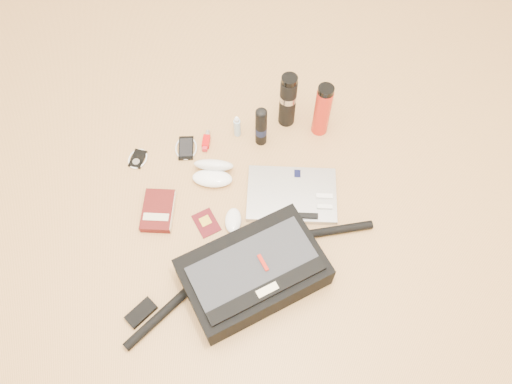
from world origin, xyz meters
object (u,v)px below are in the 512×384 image
book (158,211)px  laptop (292,195)px  messenger_bag (253,272)px  thermos_black (288,100)px  thermos_red (322,110)px

book → laptop: bearing=10.8°
messenger_bag → thermos_black: 0.79m
laptop → thermos_red: 0.40m
thermos_black → messenger_bag: bearing=-110.9°
thermos_red → messenger_bag: bearing=-122.5°
messenger_bag → book: size_ratio=4.83×
laptop → thermos_red: (0.19, 0.32, 0.13)m
messenger_bag → thermos_red: 0.78m
thermos_black → thermos_red: (0.14, -0.08, -0.01)m
laptop → thermos_black: bearing=94.4°
messenger_bag → laptop: size_ratio=2.43×
laptop → thermos_red: bearing=71.3°
messenger_bag → laptop: messenger_bag is taller
laptop → messenger_bag: bearing=-111.6°
laptop → book: size_ratio=1.99×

